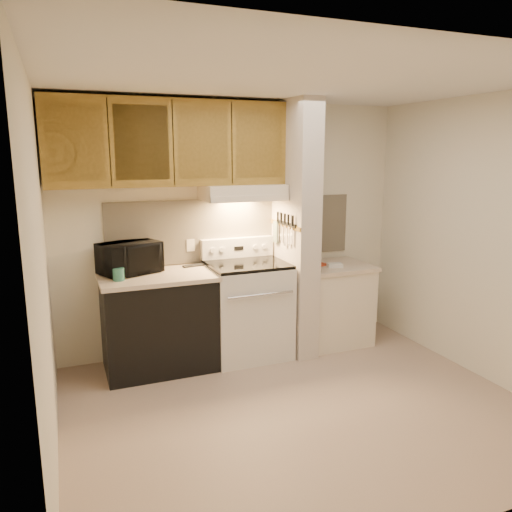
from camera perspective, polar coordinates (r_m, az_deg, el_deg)
floor at (r=4.19m, az=4.90°, el=-16.82°), size 3.60×3.60×0.00m
ceiling at (r=3.72m, az=5.61°, el=19.39°), size 3.60×3.60×0.00m
wall_back at (r=5.12m, az=-2.38°, el=3.29°), size 3.60×2.50×0.02m
wall_left at (r=3.37m, az=-23.27°, el=-2.13°), size 0.02×3.00×2.50m
wall_right at (r=4.84m, az=24.62°, el=1.73°), size 0.02×3.00×2.50m
backsplash at (r=5.11m, az=-2.34°, el=3.11°), size 2.60×0.02×0.63m
range_body at (r=4.99m, az=-0.98°, el=-6.27°), size 0.76×0.65×0.92m
oven_window at (r=4.69m, az=0.40°, el=-6.92°), size 0.50×0.01×0.30m
oven_handle at (r=4.59m, az=0.58°, el=-4.46°), size 0.65×0.02×0.02m
cooktop at (r=4.86m, az=-1.00°, el=-0.94°), size 0.74×0.64×0.03m
range_backguard at (r=5.10m, az=-2.14°, el=0.98°), size 0.76×0.08×0.20m
range_display at (r=5.06m, az=-1.98°, el=0.89°), size 0.10×0.01×0.04m
range_knob_left_outer at (r=4.97m, az=-5.01°, el=0.66°), size 0.05×0.02×0.05m
range_knob_left_inner at (r=5.00m, az=-3.91°, el=0.74°), size 0.05×0.02×0.05m
range_knob_right_inner at (r=5.12m, az=-0.07°, el=1.03°), size 0.05×0.02×0.05m
range_knob_right_outer at (r=5.16m, az=0.96°, el=1.10°), size 0.05×0.02×0.05m
dishwasher_front at (r=4.78m, az=-11.02°, el=-7.62°), size 1.00×0.63×0.87m
left_countertop at (r=4.65m, az=-11.24°, el=-2.32°), size 1.04×0.67×0.04m
spoon_rest at (r=4.92m, az=-7.11°, el=-1.09°), size 0.23×0.10×0.01m
teal_jar at (r=4.49m, az=-15.44°, el=-2.04°), size 0.13×0.13×0.11m
outlet at (r=4.99m, az=-7.48°, el=1.22°), size 0.08×0.01×0.12m
microwave at (r=4.72m, az=-14.26°, el=-0.22°), size 0.61×0.52×0.29m
partition_pillar at (r=5.00m, az=4.49°, el=3.05°), size 0.22×0.70×2.50m
pillar_trim at (r=4.94m, az=3.29°, el=3.56°), size 0.01×0.70×0.04m
knife_strip at (r=4.89m, az=3.48°, el=3.71°), size 0.02×0.42×0.04m
knife_blade_a at (r=4.76m, az=4.11°, el=2.27°), size 0.01×0.03×0.16m
knife_handle_a at (r=4.73m, az=4.23°, el=4.03°), size 0.02×0.02×0.10m
knife_blade_b at (r=4.82m, az=3.77°, el=2.27°), size 0.01×0.04×0.18m
knife_handle_b at (r=4.81m, az=3.72°, el=4.18°), size 0.02×0.02×0.10m
knife_blade_c at (r=4.90m, az=3.32°, el=2.31°), size 0.01×0.04×0.20m
knife_handle_c at (r=4.88m, az=3.32°, el=4.29°), size 0.02×0.02×0.10m
knife_blade_d at (r=4.98m, az=2.89°, el=2.70°), size 0.01×0.04×0.16m
knife_handle_d at (r=4.96m, az=2.92°, el=4.41°), size 0.02×0.02×0.10m
knife_blade_e at (r=5.05m, az=2.55°, el=2.71°), size 0.01×0.04×0.18m
knife_handle_e at (r=5.04m, az=2.51°, el=4.52°), size 0.02×0.02×0.10m
oven_mitt at (r=5.10m, az=2.31°, el=2.78°), size 0.03×0.09×0.22m
right_cab_base at (r=5.40m, az=8.75°, el=-5.59°), size 0.70×0.60×0.81m
right_countertop at (r=5.29m, az=8.90°, el=-1.19°), size 0.74×0.64×0.04m
red_folder at (r=5.28m, az=6.67°, el=-0.88°), size 0.26×0.31×0.01m
white_box at (r=5.17m, az=8.99°, el=-1.04°), size 0.17×0.13×0.04m
range_hood at (r=4.87m, az=-1.55°, el=7.30°), size 0.78×0.44×0.15m
hood_lip at (r=4.68m, az=-0.66°, el=6.57°), size 0.78×0.04×0.06m
upper_cabinets at (r=4.71m, az=-9.88°, el=12.59°), size 2.18×0.33×0.77m
cab_door_a at (r=4.45m, az=-20.02°, el=12.12°), size 0.46×0.01×0.63m
cab_gap_a at (r=4.47m, az=-16.45°, el=12.34°), size 0.01×0.01×0.73m
cab_door_b at (r=4.50m, az=-12.92°, el=12.51°), size 0.46×0.01×0.63m
cab_gap_b at (r=4.55m, az=-9.45°, el=12.63°), size 0.01×0.01×0.73m
cab_door_c at (r=4.62m, az=-6.07°, el=12.71°), size 0.46×0.01×0.63m
cab_gap_c at (r=4.70m, az=-2.79°, el=12.74°), size 0.01×0.01×0.73m
cab_door_d at (r=4.80m, az=0.37°, el=12.74°), size 0.46×0.01×0.63m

